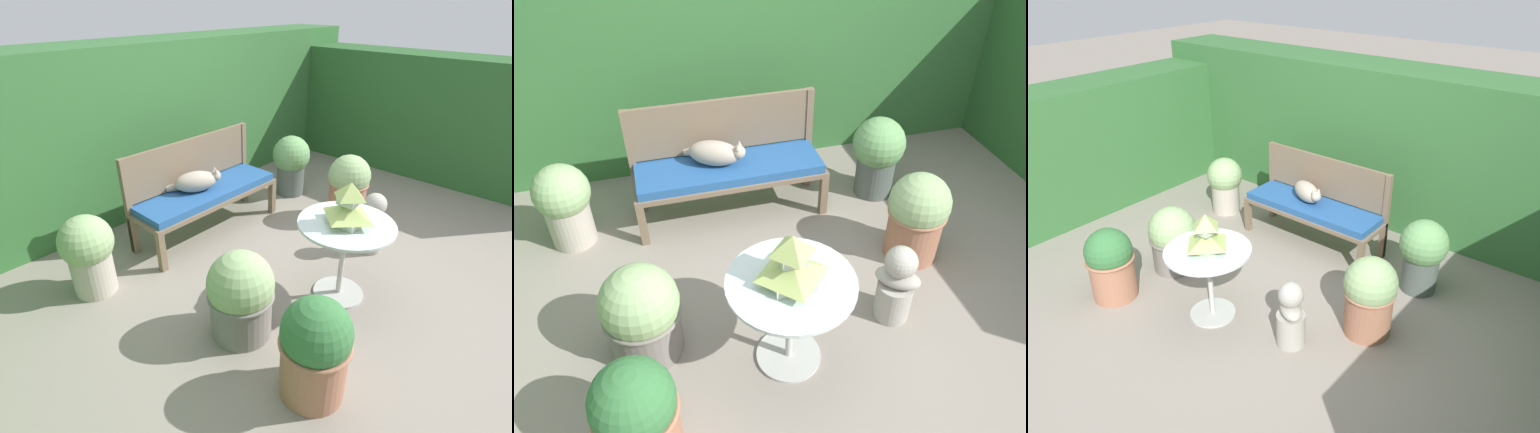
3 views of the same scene
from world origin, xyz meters
TOP-DOWN VIEW (x-y plane):
  - ground at (0.00, 0.00)m, footprint 30.00×30.00m
  - foliage_hedge_back at (0.00, 2.37)m, footprint 6.40×0.76m
  - foliage_hedge_right at (2.85, 0.19)m, footprint 0.70×3.59m
  - garden_bench at (-0.20, 1.21)m, footprint 1.53×0.49m
  - bench_backrest at (-0.20, 1.44)m, footprint 1.53×0.06m
  - cat at (-0.30, 1.25)m, footprint 0.46×0.40m
  - patio_table at (-0.17, -0.31)m, footprint 0.73×0.73m
  - pagoda_birdhouse at (-0.17, -0.31)m, footprint 0.30×0.30m
  - garden_bust at (0.59, -0.17)m, footprint 0.33×0.31m
  - potted_plant_table_near at (1.00, 0.34)m, footprint 0.44×0.44m
  - potted_plant_table_far at (-1.47, 1.18)m, footprint 0.42×0.42m
  - potted_plant_path_edge at (-0.99, -0.02)m, footprint 0.47×0.47m
  - potted_plant_bench_right at (-1.06, -0.68)m, footprint 0.43×0.43m
  - potted_plant_bench_left at (1.07, 1.16)m, footprint 0.44×0.44m

SIDE VIEW (x-z plane):
  - ground at x=0.00m, z-range 0.00..0.00m
  - garden_bust at x=0.59m, z-range -0.01..0.57m
  - potted_plant_path_edge at x=-0.99m, z-range 0.00..0.65m
  - potted_plant_bench_right at x=-1.06m, z-range 0.01..0.69m
  - potted_plant_table_near at x=1.00m, z-range 0.01..0.72m
  - potted_plant_table_far at x=-1.47m, z-range 0.03..0.71m
  - potted_plant_bench_left at x=1.07m, z-range 0.04..0.75m
  - garden_bench at x=-0.20m, z-range 0.16..0.64m
  - patio_table at x=-0.17m, z-range 0.19..0.85m
  - cat at x=-0.30m, z-range 0.46..0.68m
  - bench_backrest at x=-0.20m, z-range 0.19..1.12m
  - foliage_hedge_right at x=2.85m, z-range 0.00..1.51m
  - pagoda_birdhouse at x=-0.17m, z-range 0.63..0.96m
  - foliage_hedge_back at x=0.00m, z-range 0.00..1.74m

